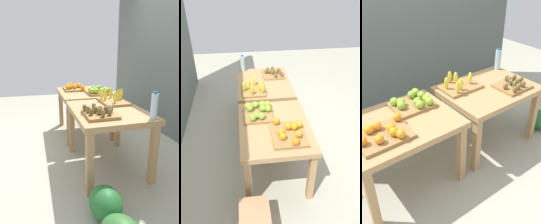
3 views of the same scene
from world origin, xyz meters
TOP-DOWN VIEW (x-y plane):
  - ground_plane at (0.00, 0.00)m, footprint 8.00×8.00m
  - display_table_left at (-0.56, 0.00)m, footprint 1.04×0.80m
  - display_table_right at (0.56, 0.00)m, footprint 1.04×0.80m
  - orange_bin at (-0.76, -0.13)m, footprint 0.47×0.37m
  - apple_bin at (-0.31, 0.16)m, footprint 0.40×0.34m
  - banana_crate at (0.28, 0.18)m, footprint 0.44×0.32m
  - kiwi_bin at (0.77, -0.17)m, footprint 0.36×0.33m
  - water_bottle at (1.01, 0.30)m, footprint 0.07×0.07m
  - watermelon_pile at (1.47, -0.28)m, footprint 0.70×0.40m
  - cardboard_produce_box at (-1.36, 0.30)m, footprint 0.40×0.30m

SIDE VIEW (x-z plane):
  - ground_plane at x=0.00m, z-range 0.00..0.00m
  - watermelon_pile at x=1.47m, z-range 0.00..0.27m
  - cardboard_produce_box at x=-1.36m, z-range 0.00..0.29m
  - display_table_left at x=-0.56m, z-range 0.26..0.98m
  - display_table_right at x=0.56m, z-range 0.26..0.98m
  - kiwi_bin at x=0.77m, z-range 0.71..0.81m
  - orange_bin at x=-0.76m, z-range 0.71..0.81m
  - banana_crate at x=0.28m, z-range 0.68..0.85m
  - apple_bin at x=-0.31m, z-range 0.71..0.82m
  - water_bottle at x=1.01m, z-range 0.72..0.99m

